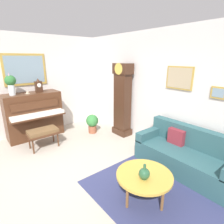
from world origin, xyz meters
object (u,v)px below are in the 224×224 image
couch (186,155)px  green_jug (144,173)px  teacup (28,93)px  piano_bench (43,132)px  flower_vase (11,83)px  potted_plant (92,122)px  mantel_clock (39,86)px  coffee_table (144,176)px  grandfather_clock (122,102)px  piano (34,115)px

couch → green_jug: 1.31m
couch → teacup: 4.10m
piano_bench → flower_vase: flower_vase is taller
piano_bench → couch: bearing=34.9°
teacup → potted_plant: bearing=62.4°
mantel_clock → flower_vase: bearing=-90.0°
coffee_table → teacup: 3.66m
flower_vase → piano_bench: bearing=24.6°
green_jug → flower_vase: bearing=-164.9°
flower_vase → potted_plant: 2.36m
piano_bench → green_jug: green_jug is taller
piano_bench → mantel_clock: size_ratio=1.84×
green_jug → grandfather_clock: bearing=145.2°
piano → coffee_table: 3.58m
couch → potted_plant: (-2.73, -0.43, 0.01)m
couch → potted_plant: size_ratio=3.39×
grandfather_clock → flower_vase: (-1.43, -2.46, 0.60)m
coffee_table → green_jug: 0.16m
piano_bench → flower_vase: (-0.83, -0.38, 1.16)m
coffee_table → teacup: (-3.48, -0.69, 0.89)m
grandfather_clock → green_jug: 2.67m
piano → grandfather_clock: (1.43, 2.01, 0.33)m
piano_bench → potted_plant: potted_plant is taller
green_jug → piano_bench: bearing=-168.1°
piano_bench → green_jug: bearing=11.9°
mantel_clock → green_jug: bearing=4.8°
grandfather_clock → potted_plant: 1.09m
coffee_table → mantel_clock: bearing=-173.7°
mantel_clock → potted_plant: size_ratio=0.68×
couch → mantel_clock: size_ratio=5.00×
grandfather_clock → potted_plant: (-0.62, -0.63, -0.64)m
green_jug → potted_plant: (-2.77, 0.87, -0.18)m
piano → teacup: (0.03, -0.10, 0.64)m
mantel_clock → potted_plant: 1.80m
piano → mantel_clock: size_ratio=3.79×
couch → mantel_clock: (-3.53, -1.60, 1.11)m
piano → couch: 3.99m
piano_bench → coffee_table: 2.76m
mantel_clock → flower_vase: 0.68m
piano_bench → potted_plant: 1.46m
piano_bench → coffee_table: bearing=13.9°
piano → couch: size_ratio=0.76×
coffee_table → piano: bearing=-170.4°
teacup → couch: bearing=28.6°
piano_bench → grandfather_clock: (0.59, 2.08, 0.56)m
teacup → mantel_clock: bearing=95.6°
couch → piano_bench: bearing=-145.1°
grandfather_clock → teacup: (-1.39, -2.11, 0.31)m
coffee_table → grandfather_clock: bearing=145.9°
mantel_clock → teacup: size_ratio=3.28×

